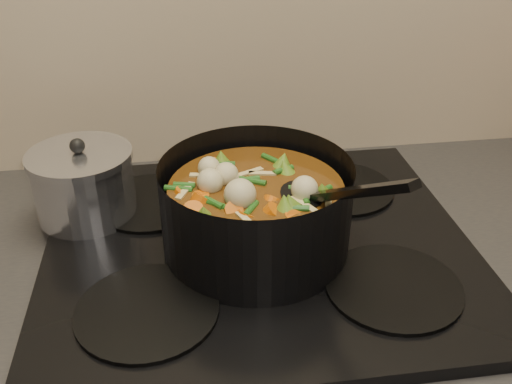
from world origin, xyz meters
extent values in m
cube|color=black|center=(0.00, 1.93, 0.89)|extent=(2.64, 0.64, 0.05)
cube|color=black|center=(0.00, 1.93, 0.92)|extent=(0.62, 0.54, 0.02)
cylinder|color=black|center=(-0.16, 1.80, 0.93)|extent=(0.18, 0.18, 0.01)
cylinder|color=black|center=(0.16, 1.80, 0.93)|extent=(0.18, 0.18, 0.01)
cylinder|color=black|center=(-0.16, 2.06, 0.93)|extent=(0.18, 0.18, 0.01)
cylinder|color=black|center=(0.16, 2.06, 0.93)|extent=(0.18, 0.18, 0.01)
cylinder|color=black|center=(-0.01, 1.92, 1.00)|extent=(0.33, 0.33, 0.13)
cylinder|color=black|center=(-0.01, 1.92, 0.93)|extent=(0.26, 0.26, 0.01)
cylinder|color=#4F300D|center=(-0.01, 1.92, 0.99)|extent=(0.24, 0.24, 0.09)
cylinder|color=#C15409|center=(0.03, 1.92, 1.03)|extent=(0.02, 0.03, 0.02)
cylinder|color=#C15409|center=(0.03, 1.97, 1.03)|extent=(0.04, 0.04, 0.02)
cylinder|color=#C15409|center=(-0.03, 2.01, 1.03)|extent=(0.04, 0.04, 0.02)
cylinder|color=#C15409|center=(-0.05, 1.94, 1.03)|extent=(0.03, 0.03, 0.02)
cylinder|color=#C15409|center=(-0.08, 1.89, 1.03)|extent=(0.03, 0.03, 0.02)
cylinder|color=#C15409|center=(-0.01, 1.88, 1.03)|extent=(0.04, 0.04, 0.02)
cylinder|color=#C15409|center=(0.03, 1.87, 1.03)|extent=(0.03, 0.03, 0.02)
cylinder|color=#C15409|center=(0.09, 1.92, 1.03)|extent=(0.03, 0.03, 0.02)
cylinder|color=#C15409|center=(0.03, 1.96, 1.03)|extent=(0.04, 0.04, 0.02)
cylinder|color=#C15409|center=(-0.02, 1.99, 1.03)|extent=(0.04, 0.04, 0.02)
cylinder|color=#C15409|center=(-0.04, 1.94, 1.03)|extent=(0.03, 0.02, 0.02)
cylinder|color=#C15409|center=(-0.06, 1.89, 1.03)|extent=(0.03, 0.04, 0.02)
sphere|color=tan|center=(0.05, 1.92, 1.04)|extent=(0.04, 0.04, 0.04)
sphere|color=tan|center=(-0.01, 1.97, 1.04)|extent=(0.04, 0.04, 0.04)
sphere|color=tan|center=(-0.06, 1.91, 1.04)|extent=(0.04, 0.04, 0.04)
sphere|color=tan|center=(0.00, 1.86, 1.04)|extent=(0.04, 0.04, 0.04)
sphere|color=tan|center=(0.05, 1.93, 1.04)|extent=(0.04, 0.04, 0.04)
cone|color=#5C8822|center=(-0.07, 1.87, 1.04)|extent=(0.04, 0.04, 0.03)
cone|color=#5C8822|center=(0.02, 1.85, 1.04)|extent=(0.04, 0.04, 0.03)
cone|color=#5C8822|center=(0.07, 1.92, 1.04)|extent=(0.04, 0.04, 0.03)
cone|color=#5C8822|center=(0.01, 1.99, 1.04)|extent=(0.04, 0.04, 0.03)
cone|color=#5C8822|center=(-0.07, 1.96, 1.04)|extent=(0.04, 0.04, 0.03)
cone|color=#5C8822|center=(-0.06, 1.87, 1.04)|extent=(0.04, 0.04, 0.03)
cone|color=#5C8822|center=(0.02, 1.85, 1.04)|extent=(0.04, 0.04, 0.03)
cylinder|color=#1F591A|center=(0.02, 1.95, 1.03)|extent=(0.01, 0.04, 0.01)
cylinder|color=#1F591A|center=(-0.01, 2.01, 1.03)|extent=(0.03, 0.03, 0.01)
cylinder|color=#1F591A|center=(-0.06, 1.97, 1.03)|extent=(0.04, 0.02, 0.01)
cylinder|color=#1F591A|center=(-0.06, 1.91, 1.03)|extent=(0.02, 0.04, 0.01)
cylinder|color=#1F591A|center=(-0.03, 1.89, 1.03)|extent=(0.02, 0.04, 0.01)
cylinder|color=#1F591A|center=(0.01, 1.83, 1.03)|extent=(0.04, 0.02, 0.01)
cylinder|color=#1F591A|center=(0.06, 1.88, 1.03)|extent=(0.03, 0.03, 0.01)
cylinder|color=#1F591A|center=(0.05, 1.93, 1.03)|extent=(0.01, 0.04, 0.01)
cylinder|color=#1F591A|center=(0.01, 1.95, 1.03)|extent=(0.03, 0.03, 0.01)
cylinder|color=#1F591A|center=(-0.04, 2.01, 1.03)|extent=(0.04, 0.02, 0.01)
cylinder|color=#1F591A|center=(-0.07, 1.95, 1.03)|extent=(0.02, 0.04, 0.01)
cylinder|color=#1F591A|center=(-0.06, 1.90, 1.03)|extent=(0.02, 0.04, 0.01)
cylinder|color=#1F591A|center=(-0.02, 1.88, 1.03)|extent=(0.04, 0.02, 0.01)
cylinder|color=#1F591A|center=(0.04, 1.84, 1.03)|extent=(0.03, 0.03, 0.01)
cube|color=tan|center=(-0.06, 1.96, 1.03)|extent=(0.04, 0.01, 0.00)
cube|color=tan|center=(-0.06, 1.88, 1.03)|extent=(0.02, 0.04, 0.00)
cube|color=tan|center=(0.02, 1.86, 1.03)|extent=(0.04, 0.03, 0.00)
cube|color=tan|center=(0.06, 1.92, 1.03)|extent=(0.03, 0.03, 0.00)
cube|color=tan|center=(0.01, 1.98, 1.03)|extent=(0.03, 0.04, 0.00)
cube|color=tan|center=(-0.06, 1.95, 1.03)|extent=(0.04, 0.02, 0.00)
cube|color=tan|center=(-0.06, 1.88, 1.03)|extent=(0.01, 0.04, 0.00)
ellipsoid|color=black|center=(0.05, 1.89, 1.03)|extent=(0.06, 0.08, 0.01)
cube|color=black|center=(0.10, 1.81, 1.08)|extent=(0.09, 0.15, 0.10)
cylinder|color=silver|center=(-0.26, 2.05, 0.98)|extent=(0.15, 0.15, 0.10)
cylinder|color=silver|center=(-0.26, 2.05, 1.03)|extent=(0.16, 0.16, 0.01)
sphere|color=black|center=(-0.26, 2.05, 1.05)|extent=(0.02, 0.02, 0.02)
camera|label=1|loc=(-0.10, 1.25, 1.42)|focal=40.00mm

